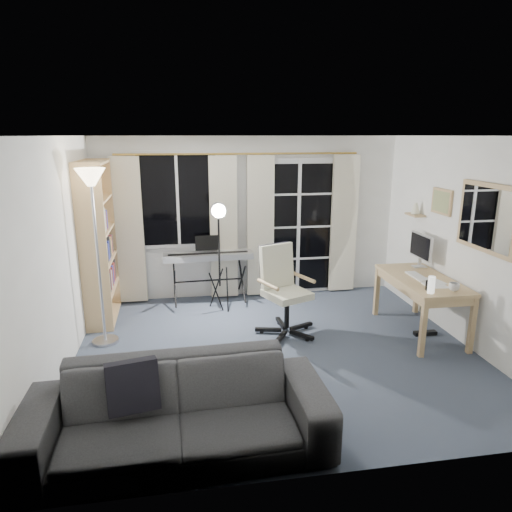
{
  "coord_description": "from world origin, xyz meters",
  "views": [
    {
      "loc": [
        -1.0,
        -4.69,
        2.41
      ],
      "look_at": [
        -0.17,
        0.35,
        1.05
      ],
      "focal_mm": 32.0,
      "sensor_mm": 36.0,
      "label": 1
    }
  ],
  "objects_px": {
    "office_chair": "(281,282)",
    "sofa": "(177,399)",
    "desk": "(422,285)",
    "torchiere_lamp": "(93,205)",
    "studio_light": "(219,223)",
    "mug": "(454,286)",
    "monitor": "(421,247)",
    "keyboard_piano": "(208,257)",
    "bookshelf": "(95,247)"
  },
  "relations": [
    {
      "from": "office_chair",
      "to": "monitor",
      "type": "xyz_separation_m",
      "value": [
        1.89,
        0.11,
        0.34
      ]
    },
    {
      "from": "bookshelf",
      "to": "sofa",
      "type": "height_order",
      "value": "bookshelf"
    },
    {
      "from": "keyboard_piano",
      "to": "desk",
      "type": "xyz_separation_m",
      "value": [
        2.53,
        -1.47,
        -0.08
      ]
    },
    {
      "from": "mug",
      "to": "studio_light",
      "type": "bearing_deg",
      "value": 146.84
    },
    {
      "from": "desk",
      "to": "monitor",
      "type": "relative_size",
      "value": 2.61
    },
    {
      "from": "keyboard_piano",
      "to": "studio_light",
      "type": "distance_m",
      "value": 0.67
    },
    {
      "from": "bookshelf",
      "to": "keyboard_piano",
      "type": "bearing_deg",
      "value": 12.74
    },
    {
      "from": "keyboard_piano",
      "to": "mug",
      "type": "bearing_deg",
      "value": -38.78
    },
    {
      "from": "bookshelf",
      "to": "keyboard_piano",
      "type": "xyz_separation_m",
      "value": [
        1.48,
        0.37,
        -0.29
      ]
    },
    {
      "from": "studio_light",
      "to": "mug",
      "type": "relative_size",
      "value": 13.42
    },
    {
      "from": "torchiere_lamp",
      "to": "monitor",
      "type": "bearing_deg",
      "value": 1.56
    },
    {
      "from": "torchiere_lamp",
      "to": "desk",
      "type": "xyz_separation_m",
      "value": [
        3.85,
        -0.34,
        -1.03
      ]
    },
    {
      "from": "monitor",
      "to": "sofa",
      "type": "distance_m",
      "value": 3.91
    },
    {
      "from": "bookshelf",
      "to": "torchiere_lamp",
      "type": "xyz_separation_m",
      "value": [
        0.16,
        -0.76,
        0.66
      ]
    },
    {
      "from": "torchiere_lamp",
      "to": "office_chair",
      "type": "xyz_separation_m",
      "value": [
        2.15,
        -0.0,
        -1.01
      ]
    },
    {
      "from": "studio_light",
      "to": "desk",
      "type": "relative_size",
      "value": 1.17
    },
    {
      "from": "bookshelf",
      "to": "torchiere_lamp",
      "type": "relative_size",
      "value": 1.02
    },
    {
      "from": "office_chair",
      "to": "sofa",
      "type": "height_order",
      "value": "office_chair"
    },
    {
      "from": "desk",
      "to": "sofa",
      "type": "distance_m",
      "value": 3.47
    },
    {
      "from": "monitor",
      "to": "keyboard_piano",
      "type": "bearing_deg",
      "value": 160.09
    },
    {
      "from": "torchiere_lamp",
      "to": "mug",
      "type": "distance_m",
      "value": 4.13
    },
    {
      "from": "mug",
      "to": "sofa",
      "type": "distance_m",
      "value": 3.35
    },
    {
      "from": "office_chair",
      "to": "studio_light",
      "type": "bearing_deg",
      "value": 108.58
    },
    {
      "from": "keyboard_piano",
      "to": "desk",
      "type": "distance_m",
      "value": 2.93
    },
    {
      "from": "torchiere_lamp",
      "to": "studio_light",
      "type": "distance_m",
      "value": 1.7
    },
    {
      "from": "desk",
      "to": "sofa",
      "type": "relative_size",
      "value": 0.57
    },
    {
      "from": "studio_light",
      "to": "office_chair",
      "type": "xyz_separation_m",
      "value": [
        0.7,
        -0.79,
        -0.61
      ]
    },
    {
      "from": "studio_light",
      "to": "monitor",
      "type": "relative_size",
      "value": 3.05
    },
    {
      "from": "torchiere_lamp",
      "to": "sofa",
      "type": "distance_m",
      "value": 2.58
    },
    {
      "from": "desk",
      "to": "bookshelf",
      "type": "bearing_deg",
      "value": 165.25
    },
    {
      "from": "bookshelf",
      "to": "desk",
      "type": "height_order",
      "value": "bookshelf"
    },
    {
      "from": "office_chair",
      "to": "mug",
      "type": "xyz_separation_m",
      "value": [
        1.8,
        -0.84,
        0.12
      ]
    },
    {
      "from": "office_chair",
      "to": "bookshelf",
      "type": "bearing_deg",
      "value": 138.94
    },
    {
      "from": "monitor",
      "to": "bookshelf",
      "type": "bearing_deg",
      "value": 171.81
    },
    {
      "from": "desk",
      "to": "sofa",
      "type": "bearing_deg",
      "value": -148.58
    },
    {
      "from": "sofa",
      "to": "desk",
      "type": "bearing_deg",
      "value": 28.99
    },
    {
      "from": "office_chair",
      "to": "desk",
      "type": "distance_m",
      "value": 1.73
    },
    {
      "from": "keyboard_piano",
      "to": "monitor",
      "type": "bearing_deg",
      "value": -22.47
    },
    {
      "from": "keyboard_piano",
      "to": "desk",
      "type": "relative_size",
      "value": 0.96
    },
    {
      "from": "keyboard_piano",
      "to": "sofa",
      "type": "height_order",
      "value": "keyboard_piano"
    },
    {
      "from": "bookshelf",
      "to": "desk",
      "type": "distance_m",
      "value": 4.17
    },
    {
      "from": "keyboard_piano",
      "to": "monitor",
      "type": "height_order",
      "value": "monitor"
    },
    {
      "from": "torchiere_lamp",
      "to": "desk",
      "type": "height_order",
      "value": "torchiere_lamp"
    },
    {
      "from": "torchiere_lamp",
      "to": "keyboard_piano",
      "type": "height_order",
      "value": "torchiere_lamp"
    },
    {
      "from": "torchiere_lamp",
      "to": "studio_light",
      "type": "xyz_separation_m",
      "value": [
        1.46,
        0.79,
        -0.4
      ]
    },
    {
      "from": "studio_light",
      "to": "sofa",
      "type": "xyz_separation_m",
      "value": [
        -0.58,
        -2.9,
        -0.8
      ]
    },
    {
      "from": "desk",
      "to": "monitor",
      "type": "bearing_deg",
      "value": 67.03
    },
    {
      "from": "office_chair",
      "to": "sofa",
      "type": "relative_size",
      "value": 0.47
    },
    {
      "from": "bookshelf",
      "to": "sofa",
      "type": "distance_m",
      "value": 3.1
    },
    {
      "from": "bookshelf",
      "to": "sofa",
      "type": "relative_size",
      "value": 0.9
    }
  ]
}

